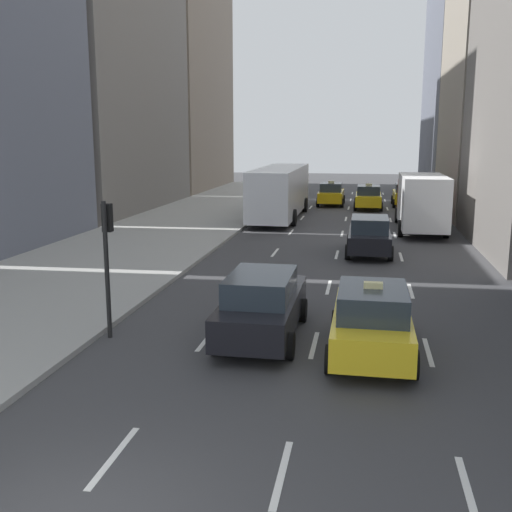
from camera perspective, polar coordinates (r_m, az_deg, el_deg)
name	(u,v)px	position (r m, az deg, el deg)	size (l,w,h in m)	color
sidewalk_left	(178,225)	(35.52, -7.41, 2.94)	(8.00, 66.00, 0.15)	#9E9E99
lane_markings	(340,243)	(29.94, 7.98, 1.23)	(5.72, 56.00, 0.01)	white
building_row_left	(75,4)	(40.89, -16.87, 21.96)	(6.00, 60.83, 30.19)	gray
taxi_lead	(372,321)	(14.63, 10.96, -6.05)	(2.02, 4.40, 1.87)	yellow
taxi_second	(368,197)	(44.30, 10.65, 5.54)	(2.02, 4.40, 1.87)	yellow
taxi_third	(331,194)	(46.37, 7.17, 5.90)	(2.02, 4.40, 1.87)	yellow
taxi_fourth	(406,195)	(46.82, 14.09, 5.70)	(2.02, 4.40, 1.87)	yellow
sedan_black_near	(369,235)	(27.13, 10.75, 1.95)	(2.02, 4.50, 1.72)	black
sedan_silver_behind	(262,304)	(15.64, 0.60, -4.63)	(2.02, 4.88, 1.77)	black
city_bus	(280,191)	(38.56, 2.31, 6.24)	(2.80, 11.61, 3.25)	silver
box_truck	(421,201)	(34.41, 15.43, 5.10)	(2.58, 8.40, 3.15)	maroon
traffic_light_pole	(107,247)	(15.86, -13.99, 0.86)	(0.24, 0.42, 3.60)	black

